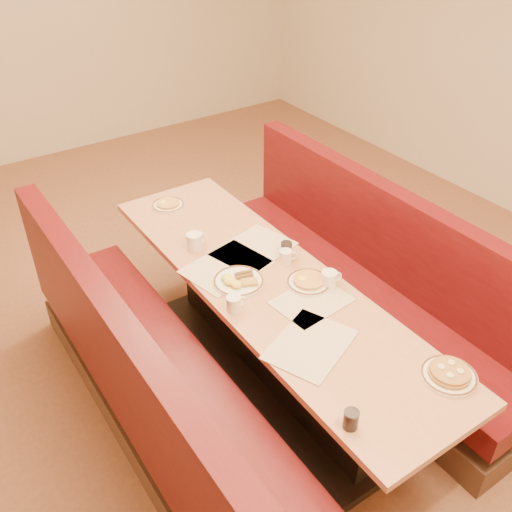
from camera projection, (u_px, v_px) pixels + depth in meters
ground at (267, 378)px, 3.51m from camera, size 8.00×8.00×0.00m
room_envelope at (273, 60)px, 2.41m from camera, size 6.04×8.04×2.82m
diner_table at (268, 334)px, 3.30m from camera, size 0.70×2.50×0.75m
booth_left at (153, 389)px, 2.97m from camera, size 0.55×2.50×1.05m
booth_right at (362, 291)px, 3.64m from camera, size 0.55×2.50×1.05m
placemat_near_left at (310, 345)px, 2.68m from camera, size 0.51×0.45×0.00m
placemat_near_right at (312, 301)px, 2.95m from camera, size 0.40×0.32×0.00m
placemat_far_left at (226, 267)px, 3.19m from camera, size 0.51×0.42×0.00m
placemat_far_right at (254, 249)px, 3.34m from camera, size 0.52×0.44×0.00m
pancake_plate at (449, 374)px, 2.51m from camera, size 0.25×0.25×0.06m
eggs_plate at (238, 281)px, 3.07m from camera, size 0.28×0.28×0.06m
extra_plate_mid at (308, 282)px, 3.06m from camera, size 0.24×0.24×0.05m
extra_plate_far at (168, 205)px, 3.75m from camera, size 0.21×0.21×0.04m
coffee_mug_a at (330, 279)px, 3.03m from camera, size 0.12×0.08×0.09m
coffee_mug_b at (234, 303)px, 2.87m from camera, size 0.11×0.08×0.08m
coffee_mug_c at (286, 256)px, 3.21m from camera, size 0.10×0.07×0.08m
coffee_mug_d at (195, 241)px, 3.32m from camera, size 0.13×0.09×0.10m
soda_tumbler_near at (351, 420)px, 2.27m from camera, size 0.06×0.06×0.09m
soda_tumbler_mid at (286, 249)px, 3.27m from camera, size 0.06×0.06×0.09m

